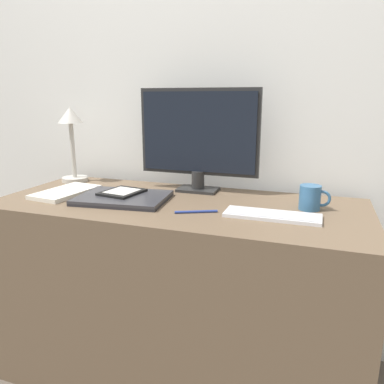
{
  "coord_description": "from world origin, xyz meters",
  "views": [
    {
      "loc": [
        0.5,
        -1.07,
        1.13
      ],
      "look_at": [
        0.08,
        0.15,
        0.81
      ],
      "focal_mm": 35.0,
      "sensor_mm": 36.0,
      "label": 1
    }
  ],
  "objects": [
    {
      "name": "monitor",
      "position": [
        0.02,
        0.4,
        0.98
      ],
      "size": [
        0.51,
        0.11,
        0.43
      ],
      "color": "#262626",
      "rests_on": "desk"
    },
    {
      "name": "desk",
      "position": [
        0.0,
        0.2,
        0.37
      ],
      "size": [
        1.4,
        0.58,
        0.75
      ],
      "color": "brown",
      "rests_on": "ground_plane"
    },
    {
      "name": "wall_back",
      "position": [
        0.0,
        0.58,
        1.2
      ],
      "size": [
        3.6,
        0.05,
        2.4
      ],
      "color": "silver",
      "rests_on": "ground_plane"
    },
    {
      "name": "desk_lamp",
      "position": [
        -0.59,
        0.39,
        0.98
      ],
      "size": [
        0.12,
        0.12,
        0.35
      ],
      "color": "#BCB7AD",
      "rests_on": "desk"
    },
    {
      "name": "pen",
      "position": [
        0.11,
        0.1,
        0.75
      ],
      "size": [
        0.14,
        0.07,
        0.01
      ],
      "color": "navy",
      "rests_on": "desk"
    },
    {
      "name": "ereader",
      "position": [
        -0.23,
        0.19,
        0.77
      ],
      "size": [
        0.16,
        0.18,
        0.01
      ],
      "color": "black",
      "rests_on": "laptop"
    },
    {
      "name": "notebook",
      "position": [
        -0.48,
        0.17,
        0.76
      ],
      "size": [
        0.18,
        0.29,
        0.02
      ],
      "color": "silver",
      "rests_on": "desk"
    },
    {
      "name": "coffee_mug",
      "position": [
        0.48,
        0.27,
        0.79
      ],
      "size": [
        0.11,
        0.07,
        0.09
      ],
      "color": "#336089",
      "rests_on": "desk"
    },
    {
      "name": "keyboard",
      "position": [
        0.36,
        0.13,
        0.76
      ],
      "size": [
        0.32,
        0.11,
        0.01
      ],
      "color": "silver",
      "rests_on": "desk"
    },
    {
      "name": "laptop",
      "position": [
        -0.21,
        0.16,
        0.76
      ],
      "size": [
        0.36,
        0.28,
        0.02
      ],
      "color": "#232328",
      "rests_on": "desk"
    }
  ]
}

